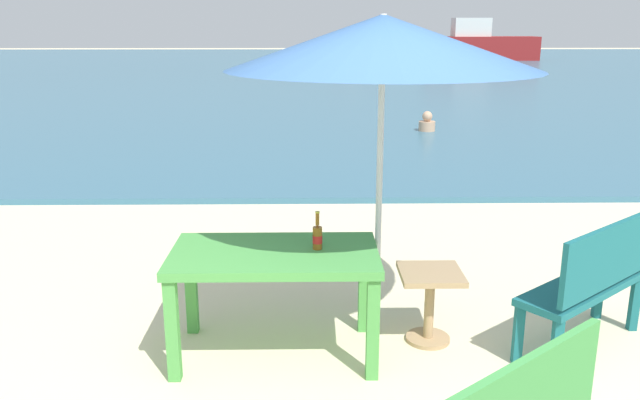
% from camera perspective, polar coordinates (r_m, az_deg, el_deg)
% --- Properties ---
extents(sea_water, '(120.00, 50.00, 0.08)m').
position_cam_1_polar(sea_water, '(33.06, -0.18, 11.50)').
color(sea_water, '#386B84').
rests_on(sea_water, ground_plane).
extents(picnic_table_green, '(1.40, 0.80, 0.76)m').
position_cam_1_polar(picnic_table_green, '(4.40, -4.02, -5.86)').
color(picnic_table_green, '#4C9E47').
rests_on(picnic_table_green, ground_plane).
extents(beer_bottle_amber, '(0.07, 0.07, 0.26)m').
position_cam_1_polar(beer_bottle_amber, '(4.36, -0.23, -3.18)').
color(beer_bottle_amber, brown).
rests_on(beer_bottle_amber, picnic_table_green).
extents(patio_umbrella, '(2.10, 2.10, 2.30)m').
position_cam_1_polar(patio_umbrella, '(4.38, 5.58, 13.67)').
color(patio_umbrella, silver).
rests_on(patio_umbrella, ground_plane).
extents(side_table_wood, '(0.44, 0.44, 0.54)m').
position_cam_1_polar(side_table_wood, '(4.74, 9.67, -8.33)').
color(side_table_wood, tan).
rests_on(side_table_wood, ground_plane).
extents(bench_teal_center, '(1.16, 1.04, 0.95)m').
position_cam_1_polar(bench_teal_center, '(4.87, 23.04, -6.36)').
color(bench_teal_center, '#196066').
rests_on(bench_teal_center, ground_plane).
extents(swimmer_person, '(0.34, 0.34, 0.41)m').
position_cam_1_polar(swimmer_person, '(13.68, 9.43, 6.70)').
color(swimmer_person, tan).
rests_on(swimmer_person, sea_water).
extents(boat_fishing_trawler, '(6.88, 1.88, 2.50)m').
position_cam_1_polar(boat_fishing_trawler, '(41.79, 13.83, 13.16)').
color(boat_fishing_trawler, maroon).
rests_on(boat_fishing_trawler, sea_water).
extents(boat_barge, '(3.94, 1.07, 1.43)m').
position_cam_1_polar(boat_barge, '(45.23, 3.38, 13.20)').
color(boat_barge, maroon).
rests_on(boat_barge, sea_water).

